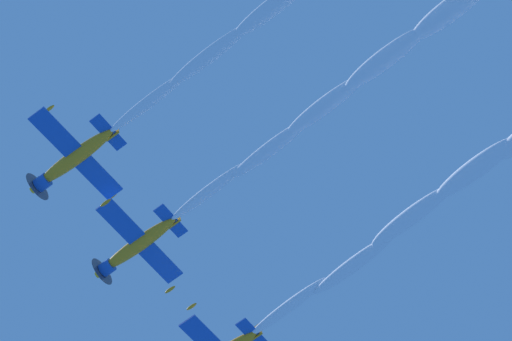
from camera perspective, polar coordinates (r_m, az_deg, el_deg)
The scene contains 2 objects.
airplane_lead at distance 72.83m, azimuth -12.01°, elevation 0.74°, with size 9.41×9.02×4.42m.
airplane_left_wingman at distance 75.52m, azimuth -7.90°, elevation -4.96°, with size 9.55×9.02×4.20m.
Camera 1 is at (-10.24, -18.54, 1.42)m, focal length 60.45 mm.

